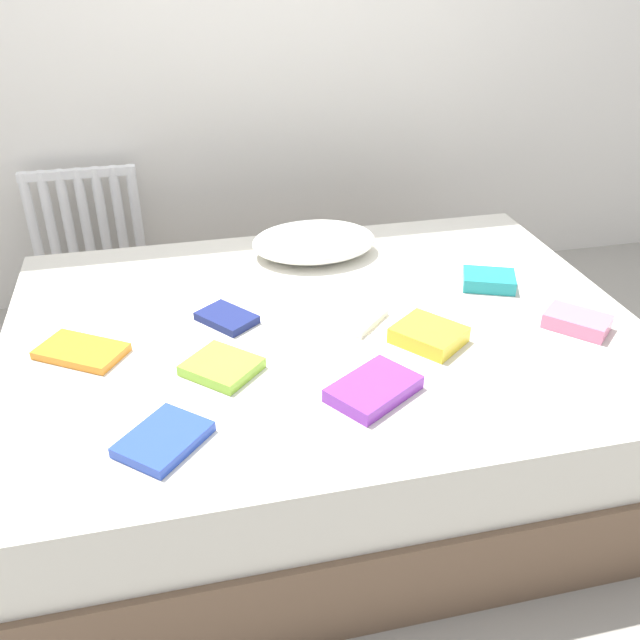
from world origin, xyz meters
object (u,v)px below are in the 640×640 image
Objects in this scene: textbook_purple at (374,389)px; textbook_blue at (164,439)px; pillow at (314,241)px; textbook_yellow at (429,335)px; bed at (323,388)px; textbook_white at (343,314)px; textbook_orange at (81,351)px; radiator at (87,231)px; textbook_teal at (489,280)px; textbook_pink at (577,322)px; textbook_navy at (227,318)px; textbook_lime at (222,367)px.

textbook_blue is at bearing 154.80° from textbook_purple.
textbook_purple is (-0.04, -0.91, -0.03)m from pillow.
textbook_yellow reaches higher than textbook_purple.
bed is 4.29× the size of pillow.
pillow is at bearing 80.63° from bed.
textbook_orange reaches higher than textbook_white.
bed is at bearing -99.37° from pillow.
radiator is 3.25× the size of textbook_teal.
textbook_yellow is at bearing -26.87° from textbook_blue.
textbook_pink is at bearing -47.16° from pillow.
textbook_teal is (0.61, 0.11, 0.28)m from bed.
pillow reaches higher than textbook_teal.
textbook_orange is at bearing 120.60° from textbook_purple.
textbook_yellow is (-0.33, -0.30, 0.00)m from textbook_teal.
bed is at bearing -56.42° from radiator.
pillow is at bearing 11.63° from textbook_blue.
textbook_pink is at bearing -18.11° from textbook_purple.
textbook_yellow is at bearing -74.32° from pillow.
textbook_white is (0.07, 0.02, 0.26)m from bed.
pillow is at bearing 165.10° from textbook_teal.
pillow reaches higher than textbook_orange.
textbook_orange is at bearing -146.91° from pillow.
textbook_navy reaches higher than textbook_white.
textbook_navy is 0.86× the size of textbook_blue.
textbook_navy is at bearing -152.23° from textbook_yellow.
textbook_lime is at bearing 118.97° from textbook_purple.
radiator is 1.76m from textbook_yellow.
bed is 0.43m from textbook_yellow.
textbook_yellow is 0.81× the size of textbook_purple.
bed is 0.78m from textbook_orange.
textbook_navy is 1.09m from textbook_pink.
textbook_teal is 1.00m from textbook_lime.
pillow is (0.08, 0.51, 0.30)m from bed.
textbook_orange reaches higher than bed.
textbook_navy is at bearing 92.07° from textbook_purple.
textbook_teal is at bearing 54.84° from textbook_navy.
textbook_orange is 1.32× the size of textbook_pink.
textbook_purple is (0.34, -0.48, 0.01)m from textbook_navy.
textbook_blue is 1.18× the size of textbook_teal.
textbook_teal is at bearing 10.23° from bed.
textbook_orange is (-1.01, 0.16, -0.01)m from textbook_yellow.
textbook_yellow is (0.57, -0.26, 0.01)m from textbook_navy.
textbook_orange is 1.04× the size of textbook_purple.
textbook_lime is 0.62m from textbook_yellow.
textbook_yellow is 0.77× the size of textbook_orange.
textbook_blue is at bearing -76.85° from textbook_lime.
textbook_yellow is 0.32m from textbook_purple.
bed is 1.45m from radiator.
textbook_teal is (0.53, -0.40, -0.03)m from pillow.
textbook_lime is at bearing -106.90° from textbook_white.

